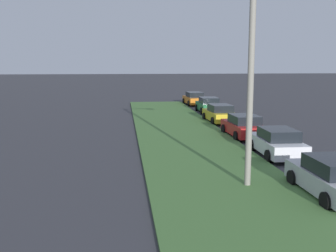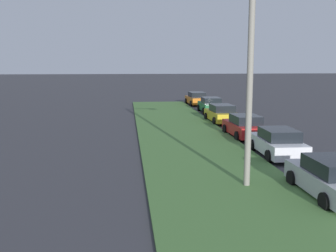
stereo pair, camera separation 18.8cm
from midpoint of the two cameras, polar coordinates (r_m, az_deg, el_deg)
grass_median at (r=18.88m, az=5.42°, el=-5.75°), size 60.00×6.00×0.12m
parked_car_silver at (r=15.89m, az=21.82°, el=-6.79°), size 4.31×2.03×1.47m
parked_car_white at (r=21.71m, az=14.85°, el=-2.28°), size 4.33×2.08×1.47m
parked_car_red at (r=26.69m, az=10.37°, el=-0.04°), size 4.36×2.14×1.47m
parked_car_yellow at (r=32.77m, az=7.12°, el=1.72°), size 4.38×2.17×1.47m
parked_car_green at (r=39.15m, az=5.58°, el=2.95°), size 4.31×2.04×1.47m
parked_car_orange at (r=45.74m, az=3.59°, el=3.86°), size 4.39×2.20×1.47m
streetlight at (r=15.63m, az=12.50°, el=7.06°), size 0.57×2.87×7.50m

